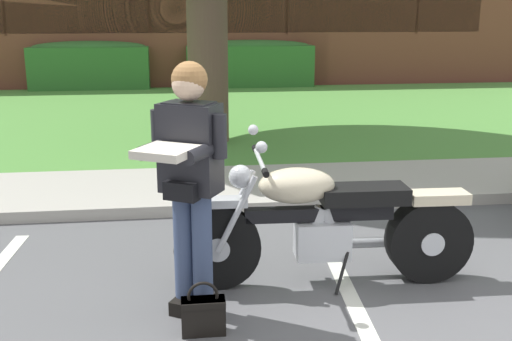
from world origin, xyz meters
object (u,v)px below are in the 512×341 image
at_px(motorcycle, 337,223).
at_px(hedge_left, 90,65).
at_px(handbag, 203,313).
at_px(brick_building, 156,12).
at_px(hedge_center_left, 250,63).
at_px(rider_person, 189,170).

relative_size(motorcycle, hedge_left, 0.77).
distance_m(handbag, brick_building, 18.02).
bearing_deg(hedge_center_left, motorcycle, -93.45).
bearing_deg(hedge_left, handbag, -79.56).
distance_m(motorcycle, hedge_left, 12.25).
bearing_deg(rider_person, handbag, -78.77).
distance_m(rider_person, hedge_left, 12.33).
bearing_deg(brick_building, hedge_center_left, -65.39).
xyz_separation_m(hedge_center_left, brick_building, (-2.52, 5.49, 1.24)).
bearing_deg(hedge_left, hedge_center_left, -0.00).
xyz_separation_m(motorcycle, handbag, (-1.03, -0.64, -0.34)).
xyz_separation_m(handbag, brick_building, (-0.78, 17.92, 1.74)).
height_order(rider_person, handbag, rider_person).
height_order(motorcycle, brick_building, brick_building).
xyz_separation_m(rider_person, hedge_center_left, (1.80, 12.13, -0.36)).
bearing_deg(handbag, brick_building, 92.49).
height_order(rider_person, brick_building, brick_building).
height_order(hedge_left, brick_building, brick_building).
relative_size(hedge_center_left, brick_building, 0.16).
bearing_deg(handbag, rider_person, 101.23).
height_order(handbag, hedge_left, hedge_left).
bearing_deg(hedge_left, motorcycle, -74.29).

